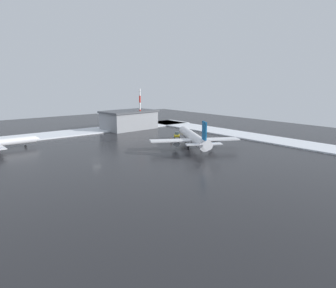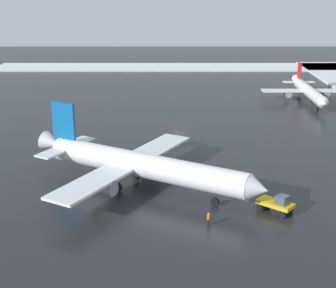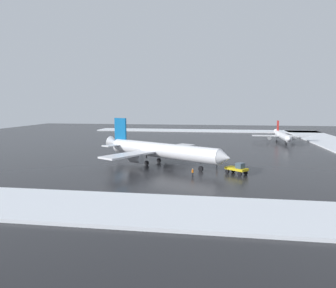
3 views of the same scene
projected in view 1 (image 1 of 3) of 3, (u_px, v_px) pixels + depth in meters
name	position (u px, v px, depth m)	size (l,w,h in m)	color
ground_plane	(97.00, 159.00, 96.44)	(240.00, 240.00, 0.00)	#232326
snow_bank_far	(41.00, 136.00, 134.50)	(152.00, 16.00, 0.48)	white
snow_bank_left	(242.00, 135.00, 137.78)	(14.00, 116.00, 0.48)	white
airplane_foreground_jet	(193.00, 138.00, 111.58)	(28.43, 33.25, 10.87)	white
pushback_tug	(177.00, 135.00, 130.43)	(4.66, 4.92, 2.50)	gold
ground_crew_beside_wing	(171.00, 139.00, 123.19)	(0.36, 0.36, 1.71)	black
ground_crew_by_nose_gear	(199.00, 138.00, 125.93)	(0.36, 0.36, 1.71)	black
antenna_mast	(140.00, 109.00, 151.11)	(0.70, 0.70, 18.99)	red
cargo_hangar	(129.00, 120.00, 154.28)	(26.22, 17.14, 8.80)	gray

